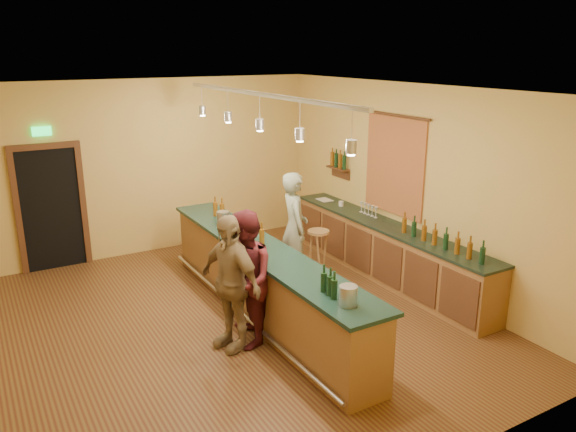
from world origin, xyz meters
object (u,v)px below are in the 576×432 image
bartender (294,228)px  customer_a (245,279)px  back_counter (387,251)px  customer_b (230,282)px  bar_stool (318,239)px  tasting_bar (262,277)px

bartender → customer_a: bearing=147.6°
back_counter → customer_b: customer_b is taller
customer_a → bar_stool: 2.63m
tasting_bar → bar_stool: (1.57, 0.95, 0.01)m
tasting_bar → customer_b: 0.97m
customer_a → tasting_bar: bearing=153.5°
back_counter → tasting_bar: size_ratio=0.89×
tasting_bar → bartender: 1.40m
back_counter → tasting_bar: 2.43m
back_counter → bar_stool: 1.15m
customer_a → customer_b: size_ratio=1.01×
tasting_bar → customer_b: size_ratio=2.87×
customer_a → bar_stool: bearing=142.7°
tasting_bar → customer_a: size_ratio=2.86×
bar_stool → tasting_bar: bearing=-148.9°
customer_b → bar_stool: (2.31, 1.51, -0.27)m
tasting_bar → bar_stool: 1.83m
back_counter → bartender: size_ratio=2.48×
tasting_bar → bartender: size_ratio=2.78×
back_counter → bartender: bearing=153.5°
customer_b → back_counter: bearing=87.1°
customer_a → back_counter: bearing=121.3°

